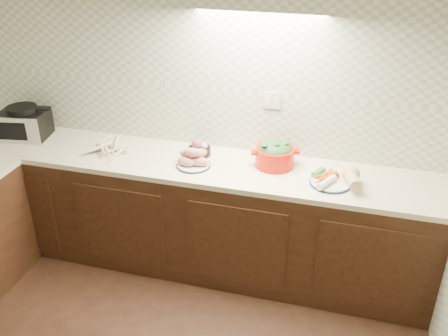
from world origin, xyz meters
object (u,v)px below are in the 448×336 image
(sweet_potato_plate, at_px, (193,159))
(onion_bowl, at_px, (199,149))
(parsnip_pile, at_px, (108,146))
(toaster_oven, at_px, (24,123))
(dutch_oven, at_px, (275,154))
(veg_plate, at_px, (340,177))

(sweet_potato_plate, height_order, onion_bowl, sweet_potato_plate)
(parsnip_pile, height_order, sweet_potato_plate, sweet_potato_plate)
(toaster_oven, height_order, dutch_oven, toaster_oven)
(toaster_oven, bearing_deg, dutch_oven, -8.21)
(parsnip_pile, relative_size, veg_plate, 1.01)
(sweet_potato_plate, bearing_deg, toaster_oven, 175.49)
(onion_bowl, height_order, veg_plate, same)
(toaster_oven, distance_m, onion_bowl, 1.44)
(toaster_oven, xyz_separation_m, sweet_potato_plate, (1.45, -0.11, -0.07))
(toaster_oven, xyz_separation_m, onion_bowl, (1.44, 0.06, -0.07))
(sweet_potato_plate, distance_m, dutch_oven, 0.58)
(sweet_potato_plate, distance_m, onion_bowl, 0.18)
(parsnip_pile, height_order, veg_plate, veg_plate)
(parsnip_pile, relative_size, dutch_oven, 0.99)
(onion_bowl, distance_m, dutch_oven, 0.57)
(parsnip_pile, relative_size, onion_bowl, 2.11)
(sweet_potato_plate, bearing_deg, onion_bowl, 94.34)
(toaster_oven, distance_m, parsnip_pile, 0.74)
(sweet_potato_plate, relative_size, dutch_oven, 0.71)
(sweet_potato_plate, distance_m, veg_plate, 1.03)
(parsnip_pile, xyz_separation_m, onion_bowl, (0.71, 0.10, 0.02))
(toaster_oven, relative_size, onion_bowl, 2.41)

